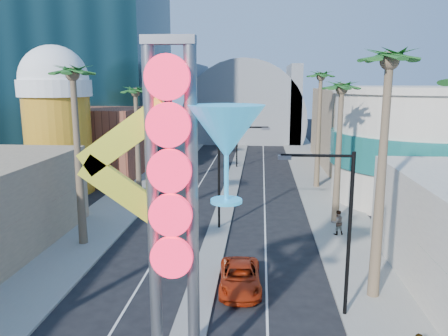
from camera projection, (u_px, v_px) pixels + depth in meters
sidewalk_west at (147, 181)px, 48.67m from camera, size 5.00×100.00×0.15m
sidewalk_east at (320, 185)px, 47.10m from camera, size 5.00×100.00×0.15m
median at (234, 177)px, 50.82m from camera, size 1.60×84.00×0.15m
brick_filler_west at (99, 142)px, 51.37m from camera, size 10.00×10.00×8.00m
filler_east at (358, 127)px, 58.30m from camera, size 10.00×20.00×10.00m
beer_mug at (57, 115)px, 42.89m from camera, size 7.00×7.00×14.50m
turquoise_building at (422, 145)px, 40.49m from camera, size 16.60×16.60×10.60m
canopy at (245, 117)px, 83.21m from camera, size 22.00×16.00×22.00m
neon_sign at (195, 192)px, 15.09m from camera, size 6.53×2.60×12.55m
streetlight_0 at (226, 166)px, 32.24m from camera, size 3.79×0.25×8.00m
streetlight_1 at (233, 130)px, 55.78m from camera, size 3.79×0.25×8.00m
streetlight_2 at (340, 220)px, 20.01m from camera, size 3.45×0.25×8.00m
palm_1 at (73, 85)px, 27.96m from camera, size 2.40×2.40×12.70m
palm_2 at (136, 98)px, 41.90m from camera, size 2.40×2.40×11.20m
palm_3 at (163, 94)px, 53.63m from camera, size 2.40×2.40×11.20m
palm_5 at (388, 77)px, 20.52m from camera, size 2.40×2.40×13.20m
palm_6 at (341, 97)px, 32.51m from camera, size 2.40×2.40×11.70m
palm_7 at (321, 84)px, 44.06m from camera, size 2.40×2.40×12.70m
red_pickup at (240, 277)px, 23.56m from camera, size 2.47×4.89×1.33m
pedestrian_b at (338, 222)px, 31.48m from camera, size 1.01×0.86×1.81m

